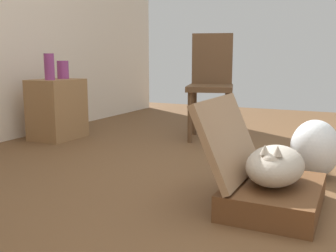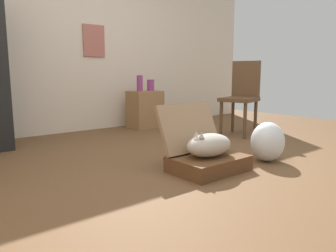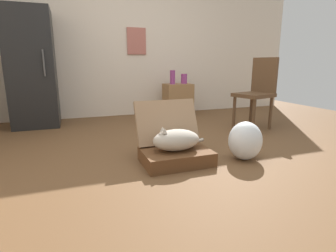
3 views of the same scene
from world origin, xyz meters
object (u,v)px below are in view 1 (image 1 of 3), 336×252
at_px(plastic_bag_white, 315,149).
at_px(side_table, 57,109).
at_px(vase_tall, 49,67).
at_px(vase_short, 63,70).
at_px(suitcase_base, 274,196).
at_px(cat, 275,165).
at_px(chair, 211,82).

height_order(plastic_bag_white, side_table, side_table).
height_order(plastic_bag_white, vase_tall, vase_tall).
bearing_deg(plastic_bag_white, vase_short, 81.28).
distance_m(suitcase_base, vase_short, 2.50).
bearing_deg(side_table, cat, -112.46).
distance_m(side_table, vase_tall, 0.42).
bearing_deg(plastic_bag_white, side_table, 84.10).
relative_size(suitcase_base, side_table, 1.11).
bearing_deg(plastic_bag_white, chair, 48.48).
bearing_deg(vase_tall, cat, -110.09).
bearing_deg(suitcase_base, plastic_bag_white, -10.75).
height_order(suitcase_base, vase_short, vase_short).
bearing_deg(side_table, chair, -62.19).
xyz_separation_m(vase_tall, vase_short, (0.24, 0.05, -0.03)).
xyz_separation_m(cat, vase_tall, (0.79, 2.15, 0.45)).
xyz_separation_m(suitcase_base, side_table, (0.90, 2.19, 0.22)).
xyz_separation_m(side_table, vase_short, (0.12, 0.01, 0.37)).
distance_m(vase_tall, chair, 1.48).
relative_size(side_table, vase_short, 3.29).
bearing_deg(chair, vase_tall, -163.50).
distance_m(cat, chair, 1.85).
height_order(cat, vase_tall, vase_tall).
xyz_separation_m(suitcase_base, vase_tall, (0.78, 2.16, 0.61)).
xyz_separation_m(cat, side_table, (0.91, 2.19, 0.05)).
xyz_separation_m(vase_tall, chair, (0.79, -1.25, -0.14)).
bearing_deg(side_table, plastic_bag_white, -95.90).
distance_m(cat, side_table, 2.37).
xyz_separation_m(cat, chair, (1.58, 0.91, 0.31)).
bearing_deg(suitcase_base, vase_short, 65.21).
relative_size(cat, vase_tall, 2.21).
height_order(suitcase_base, side_table, side_table).
distance_m(side_table, vase_short, 0.38).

